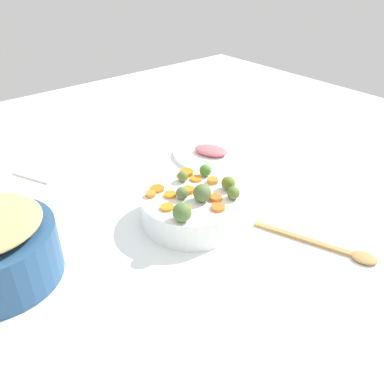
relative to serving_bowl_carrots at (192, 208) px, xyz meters
The scene contains 24 objects.
tabletop 0.05m from the serving_bowl_carrots, 64.27° to the left, with size 2.40×2.40×0.02m, color white.
serving_bowl_carrots is the anchor object (origin of this frame).
carrot_slice_0 0.08m from the serving_bowl_carrots, 54.06° to the right, with size 0.03×0.03×0.01m, color orange.
carrot_slice_1 0.11m from the serving_bowl_carrots, 128.69° to the right, with size 0.02×0.02×0.01m, color orange.
carrot_slice_2 0.07m from the serving_bowl_carrots, 127.74° to the right, with size 0.03×0.03×0.01m, color orange.
carrot_slice_3 0.11m from the serving_bowl_carrots, 148.51° to the left, with size 0.04×0.04×0.01m, color orange.
carrot_slice_4 0.09m from the serving_bowl_carrots, 99.48° to the left, with size 0.03×0.03×0.01m, color orange.
carrot_slice_5 0.09m from the serving_bowl_carrots, 85.98° to the right, with size 0.03×0.03×0.01m, color orange.
carrot_slice_6 0.07m from the serving_bowl_carrots, 33.73° to the left, with size 0.03×0.03×0.01m, color orange.
carrot_slice_7 0.09m from the serving_bowl_carrots, ahead, with size 0.03×0.03×0.01m, color orange.
carrot_slice_8 0.05m from the serving_bowl_carrots, 169.91° to the left, with size 0.03×0.03×0.01m, color orange.
carrot_slice_9 0.10m from the serving_bowl_carrots, 146.71° to the right, with size 0.03×0.03×0.01m, color orange.
carrot_slice_10 0.09m from the serving_bowl_carrots, 131.82° to the left, with size 0.03×0.03×0.01m, color orange.
brussels_sprout_0 0.06m from the serving_bowl_carrots, 102.31° to the right, with size 0.03×0.03×0.03m, color #556D3C.
brussels_sprout_1 0.12m from the serving_bowl_carrots, 120.33° to the left, with size 0.03×0.03×0.03m, color #467D2A.
brussels_sprout_2 0.09m from the serving_bowl_carrots, 156.02° to the left, with size 0.03×0.03×0.03m, color olive.
brussels_sprout_3 0.12m from the serving_bowl_carrots, 52.10° to the right, with size 0.04×0.04×0.04m, color #506E34.
brussels_sprout_4 0.11m from the serving_bowl_carrots, 68.04° to the left, with size 0.03×0.03×0.03m, color #5D7125.
brussels_sprout_5 0.07m from the serving_bowl_carrots, ahead, with size 0.04×0.04×0.04m, color #536D39.
brussels_sprout_6 0.11m from the serving_bowl_carrots, 42.69° to the left, with size 0.03×0.03×0.03m, color #557131.
wooden_spoon 0.34m from the serving_bowl_carrots, 30.09° to the left, with size 0.28×0.13×0.01m.
ham_plate 0.36m from the serving_bowl_carrots, 130.65° to the left, with size 0.24×0.24×0.01m, color white.
ham_slice_main 0.35m from the serving_bowl_carrots, 130.04° to the left, with size 0.11×0.07×0.02m, color #CF646D.
dish_towel 0.52m from the serving_bowl_carrots, 158.68° to the right, with size 0.14×0.11×0.01m, color silver.
Camera 1 is at (0.61, -0.55, 0.62)m, focal length 37.71 mm.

